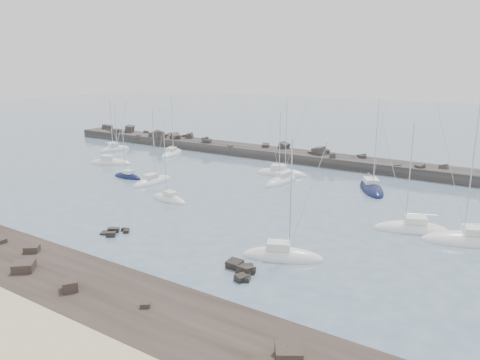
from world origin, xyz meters
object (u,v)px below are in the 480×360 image
object	(u,v)px
sailboat_2	(128,177)
sailboat_3	(152,182)
sailboat_7	(282,257)
sailboat_8	(371,189)
sailboat_1	(172,154)
sailboat_9	(411,229)
sailboat_11	(472,241)
sailboat_13	(115,150)
sailboat_0	(111,163)
sailboat_5	(169,200)
sailboat_6	(281,182)
sailboat_4	(281,174)

from	to	relation	value
sailboat_2	sailboat_3	distance (m)	5.86
sailboat_7	sailboat_8	distance (m)	30.02
sailboat_8	sailboat_1	bearing A→B (deg)	174.03
sailboat_9	sailboat_11	xyz separation A→B (m)	(6.43, -0.24, -0.00)
sailboat_3	sailboat_8	world-z (taller)	sailboat_8
sailboat_3	sailboat_13	distance (m)	31.51
sailboat_0	sailboat_13	bearing A→B (deg)	134.57
sailboat_1	sailboat_7	bearing A→B (deg)	-37.52
sailboat_2	sailboat_5	size ratio (longest dim) A/B	0.90
sailboat_7	sailboat_11	size ratio (longest dim) A/B	0.79
sailboat_2	sailboat_6	world-z (taller)	sailboat_6
sailboat_3	sailboat_7	size ratio (longest dim) A/B	0.97
sailboat_6	sailboat_11	xyz separation A→B (m)	(29.72, -11.61, -0.00)
sailboat_1	sailboat_0	bearing A→B (deg)	-104.70
sailboat_3	sailboat_5	size ratio (longest dim) A/B	1.21
sailboat_6	sailboat_9	size ratio (longest dim) A/B	0.92
sailboat_5	sailboat_1	bearing A→B (deg)	130.74
sailboat_8	sailboat_13	bearing A→B (deg)	178.70
sailboat_0	sailboat_2	bearing A→B (deg)	-28.74
sailboat_7	sailboat_8	bearing A→B (deg)	91.48
sailboat_2	sailboat_9	size ratio (longest dim) A/B	0.70
sailboat_5	sailboat_8	size ratio (longest dim) A/B	0.69
sailboat_9	sailboat_11	distance (m)	6.44
sailboat_8	sailboat_9	xyz separation A→B (m)	(9.54, -14.83, 0.01)
sailboat_9	sailboat_13	distance (m)	69.50
sailboat_6	sailboat_9	distance (m)	25.92
sailboat_0	sailboat_2	size ratio (longest dim) A/B	1.39
sailboat_7	sailboat_9	size ratio (longest dim) A/B	0.97
sailboat_5	sailboat_8	xyz separation A→B (m)	(22.17, 21.11, 0.01)
sailboat_0	sailboat_3	xyz separation A→B (m)	(16.78, -6.12, -0.01)
sailboat_5	sailboat_7	bearing A→B (deg)	-21.19
sailboat_0	sailboat_1	distance (m)	14.06
sailboat_0	sailboat_11	world-z (taller)	sailboat_11
sailboat_8	sailboat_13	world-z (taller)	sailboat_8
sailboat_11	sailboat_13	distance (m)	75.82
sailboat_11	sailboat_5	bearing A→B (deg)	-170.99
sailboat_8	sailboat_3	bearing A→B (deg)	-154.17
sailboat_2	sailboat_3	bearing A→B (deg)	-1.29
sailboat_2	sailboat_5	distance (m)	16.07
sailboat_0	sailboat_3	bearing A→B (deg)	-20.03
sailboat_3	sailboat_9	bearing A→B (deg)	0.35
sailboat_6	sailboat_8	xyz separation A→B (m)	(13.75, 3.46, -0.01)
sailboat_7	sailboat_13	distance (m)	66.65
sailboat_4	sailboat_8	xyz separation A→B (m)	(16.41, -1.39, -0.00)
sailboat_3	sailboat_1	bearing A→B (deg)	123.82
sailboat_0	sailboat_2	xyz separation A→B (m)	(10.92, -5.99, -0.01)
sailboat_3	sailboat_6	xyz separation A→B (m)	(17.40, 11.62, 0.01)
sailboat_5	sailboat_6	world-z (taller)	sailboat_6
sailboat_0	sailboat_7	xyz separation A→B (m)	(48.70, -21.05, 0.01)
sailboat_4	sailboat_9	world-z (taller)	sailboat_4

